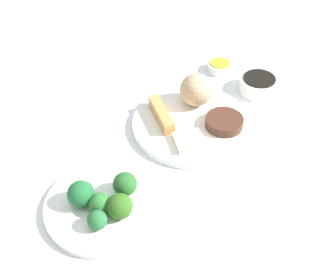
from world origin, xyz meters
TOP-DOWN VIEW (x-y plane):
  - tabletop at (0.00, 0.00)m, footprint 2.20×2.20m
  - main_plate at (-0.01, 0.00)m, footprint 0.28×0.28m
  - rice_scoop at (-0.01, -0.07)m, footprint 0.08×0.08m
  - spring_roll at (0.06, 0.01)m, footprint 0.08×0.11m
  - crab_rangoon_wonton at (-0.02, 0.07)m, footprint 0.08×0.08m
  - stir_fry_heap at (-0.09, -0.00)m, footprint 0.09×0.09m
  - broccoli_plate at (0.11, 0.27)m, footprint 0.23×0.23m
  - broccoli_floret_0 at (0.08, 0.23)m, footprint 0.05×0.05m
  - broccoli_floret_1 at (0.10, 0.32)m, footprint 0.04×0.04m
  - broccoli_floret_2 at (0.07, 0.29)m, footprint 0.05×0.05m
  - broccoli_floret_3 at (0.15, 0.27)m, footprint 0.05×0.05m
  - broccoli_floret_4 at (0.11, 0.28)m, footprint 0.04×0.04m
  - soy_sauce_bowl at (-0.16, -0.17)m, footprint 0.10×0.10m
  - soy_sauce_bowl_liquid at (-0.16, -0.17)m, footprint 0.08×0.08m
  - sauce_ramekin_hot_mustard at (-0.05, -0.24)m, footprint 0.06×0.06m
  - sauce_ramekin_hot_mustard_liquid at (-0.05, -0.24)m, footprint 0.05×0.05m

SIDE VIEW (x-z plane):
  - tabletop at x=0.00m, z-range 0.00..0.02m
  - broccoli_plate at x=0.11m, z-range 0.02..0.03m
  - main_plate at x=-0.01m, z-range 0.02..0.04m
  - sauce_ramekin_hot_mustard at x=-0.05m, z-range 0.02..0.04m
  - soy_sauce_bowl at x=-0.16m, z-range 0.02..0.06m
  - crab_rangoon_wonton at x=-0.02m, z-range 0.04..0.05m
  - sauce_ramekin_hot_mustard_liquid at x=-0.05m, z-range 0.04..0.05m
  - stir_fry_heap at x=-0.09m, z-range 0.04..0.06m
  - spring_roll at x=0.06m, z-range 0.04..0.07m
  - broccoli_floret_1 at x=0.10m, z-range 0.03..0.07m
  - broccoli_floret_4 at x=0.11m, z-range 0.03..0.08m
  - broccoli_floret_0 at x=0.08m, z-range 0.03..0.08m
  - broccoli_floret_2 at x=0.07m, z-range 0.03..0.08m
  - soy_sauce_bowl_liquid at x=-0.16m, z-range 0.06..0.06m
  - broccoli_floret_3 at x=0.15m, z-range 0.03..0.09m
  - rice_scoop at x=-0.01m, z-range 0.04..0.11m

